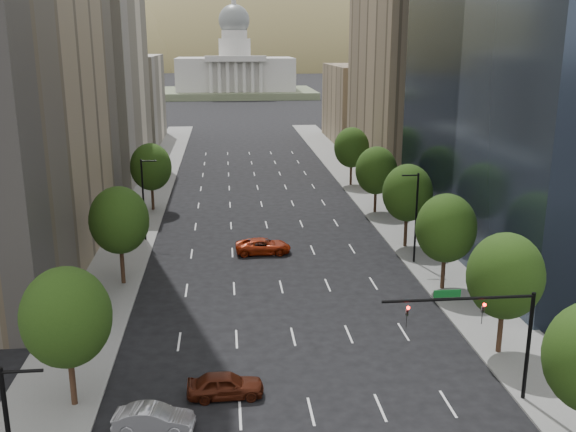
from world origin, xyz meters
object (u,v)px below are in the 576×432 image
object	(u,v)px
capitol	(235,74)
car_silver	(154,419)
car_maroon	(225,385)
car_red_far	(263,246)
traffic_signal	(490,323)

from	to	relation	value
capitol	car_silver	bearing A→B (deg)	-92.33
car_maroon	car_silver	bearing A→B (deg)	127.38
car_silver	car_red_far	distance (m)	31.52
capitol	car_silver	world-z (taller)	capitol
traffic_signal	car_red_far	world-z (taller)	traffic_signal
car_silver	traffic_signal	bearing A→B (deg)	-80.11
car_red_far	capitol	bearing A→B (deg)	-0.31
car_silver	car_red_far	world-z (taller)	car_red_far
car_maroon	car_red_far	world-z (taller)	car_maroon
traffic_signal	car_red_far	xyz separation A→B (m)	(-11.55, 29.45, -4.39)
traffic_signal	car_red_far	bearing A→B (deg)	111.41
car_maroon	car_red_far	distance (m)	27.59
capitol	car_silver	xyz separation A→B (m)	(-9.00, -220.75, -7.84)
capitol	car_silver	size ratio (longest dim) A/B	13.36
car_maroon	traffic_signal	bearing A→B (deg)	-99.11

